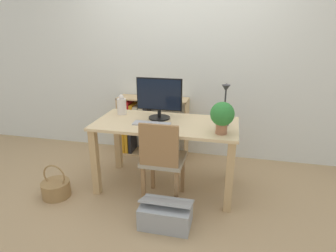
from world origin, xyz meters
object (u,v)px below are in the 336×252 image
at_px(desk_lamp, 225,101).
at_px(bookshelf, 141,124).
at_px(potted_plant, 222,115).
at_px(monitor, 159,97).
at_px(keyboard, 152,124).
at_px(vase, 122,106).
at_px(storage_box, 166,214).
at_px(basket, 56,188).
at_px(chair, 162,159).

relative_size(desk_lamp, bookshelf, 0.45).
height_order(desk_lamp, potted_plant, desk_lamp).
xyz_separation_m(monitor, desk_lamp, (0.67, -0.11, 0.02)).
xyz_separation_m(keyboard, vase, (-0.42, 0.27, 0.09)).
bearing_deg(monitor, desk_lamp, -9.23).
xyz_separation_m(keyboard, storage_box, (0.27, -0.53, -0.64)).
bearing_deg(basket, chair, 7.84).
bearing_deg(keyboard, basket, -159.72).
relative_size(keyboard, desk_lamp, 0.89).
height_order(chair, storage_box, chair).
relative_size(monitor, potted_plant, 1.63).
distance_m(monitor, potted_plant, 0.73).
height_order(desk_lamp, basket, desk_lamp).
xyz_separation_m(potted_plant, bookshelf, (-1.09, 0.97, -0.49)).
height_order(basket, storage_box, basket).
height_order(vase, storage_box, vase).
distance_m(desk_lamp, basket, 1.92).
bearing_deg(chair, bookshelf, 116.20).
height_order(monitor, bookshelf, monitor).
bearing_deg(desk_lamp, monitor, 170.77).
relative_size(monitor, vase, 2.16).
distance_m(potted_plant, basket, 1.84).
bearing_deg(monitor, basket, -149.85).
distance_m(monitor, keyboard, 0.31).
height_order(monitor, chair, monitor).
xyz_separation_m(potted_plant, storage_box, (-0.42, -0.43, -0.80)).
bearing_deg(desk_lamp, potted_plant, -93.56).
bearing_deg(potted_plant, basket, -171.19).
distance_m(keyboard, desk_lamp, 0.75).
distance_m(bookshelf, basket, 1.37).
relative_size(potted_plant, chair, 0.34).
bearing_deg(chair, storage_box, -72.72).
distance_m(monitor, vase, 0.47).
bearing_deg(bookshelf, desk_lamp, -34.96).
height_order(vase, potted_plant, potted_plant).
distance_m(keyboard, vase, 0.51).
distance_m(keyboard, potted_plant, 0.71).
relative_size(chair, storage_box, 1.90).
bearing_deg(vase, keyboard, -32.71).
distance_m(chair, storage_box, 0.51).
distance_m(monitor, storage_box, 1.16).
relative_size(potted_plant, bookshelf, 0.32).
xyz_separation_m(bookshelf, storage_box, (0.67, -1.40, -0.32)).
bearing_deg(bookshelf, keyboard, -65.11).
relative_size(bookshelf, basket, 2.58).
bearing_deg(vase, storage_box, -49.18).
xyz_separation_m(potted_plant, basket, (-1.62, -0.25, -0.82)).
bearing_deg(potted_plant, bookshelf, 138.40).
distance_m(keyboard, basket, 1.20).
bearing_deg(desk_lamp, bookshelf, 145.04).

